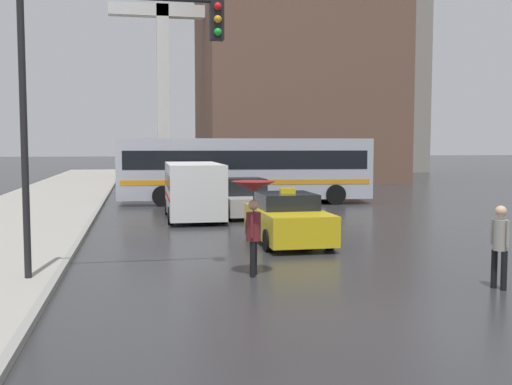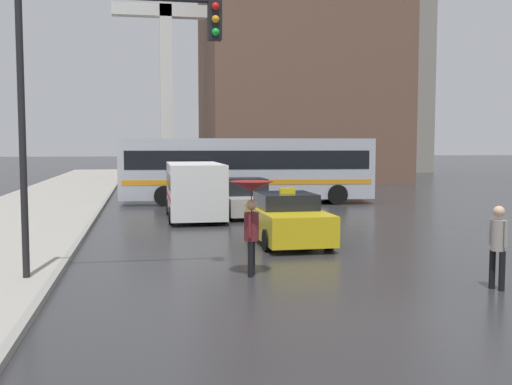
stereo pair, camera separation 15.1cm
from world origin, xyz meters
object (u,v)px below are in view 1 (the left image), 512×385
object	(u,v)px
taxi	(287,219)
pedestrian_with_umbrella	(253,202)
sedan_red	(244,199)
traffic_light	(104,74)
monument_cross	(163,48)
ambulance_van	(193,188)
city_bus	(245,167)
pedestrian_man	(500,241)

from	to	relation	value
taxi	pedestrian_with_umbrella	distance (m)	4.68
sedan_red	traffic_light	bearing A→B (deg)	66.11
taxi	sedan_red	bearing A→B (deg)	-89.54
traffic_light	sedan_red	bearing A→B (deg)	66.11
monument_cross	pedestrian_with_umbrella	bearing A→B (deg)	-89.18
sedan_red	monument_cross	xyz separation A→B (m)	(-2.23, 22.08, 9.38)
traffic_light	ambulance_van	bearing A→B (deg)	75.20
taxi	ambulance_van	world-z (taller)	ambulance_van
ambulance_van	pedestrian_with_umbrella	world-z (taller)	ambulance_van
taxi	monument_cross	bearing A→B (deg)	-85.47
city_bus	monument_cross	size ratio (longest dim) A/B	0.69
city_bus	ambulance_van	bearing A→B (deg)	-22.79
monument_cross	city_bus	bearing A→B (deg)	-79.27
sedan_red	monument_cross	distance (m)	24.10
ambulance_van	pedestrian_man	distance (m)	13.51
pedestrian_with_umbrella	traffic_light	world-z (taller)	traffic_light
ambulance_van	traffic_light	size ratio (longest dim) A/B	0.85
taxi	monument_cross	distance (m)	30.45
sedan_red	traffic_light	distance (m)	12.48
taxi	traffic_light	bearing A→B (deg)	40.17
pedestrian_man	traffic_light	size ratio (longest dim) A/B	0.27
city_bus	pedestrian_with_umbrella	world-z (taller)	city_bus
pedestrian_man	monument_cross	distance (m)	36.71
taxi	monument_cross	size ratio (longest dim) A/B	0.24
taxi	sedan_red	world-z (taller)	taxi
sedan_red	city_bus	distance (m)	5.43
traffic_light	monument_cross	xyz separation A→B (m)	(2.61, 33.02, 5.79)
city_bus	traffic_light	xyz separation A→B (m)	(-5.80, -16.16, 2.51)
pedestrian_man	traffic_light	distance (m)	8.57
city_bus	pedestrian_man	distance (m)	18.46
pedestrian_with_umbrella	monument_cross	world-z (taller)	monument_cross
pedestrian_with_umbrella	traffic_light	xyz separation A→B (m)	(-3.08, 0.08, 2.66)
traffic_light	monument_cross	size ratio (longest dim) A/B	0.35
monument_cross	ambulance_van	bearing A→B (deg)	-89.64
ambulance_van	monument_cross	xyz separation A→B (m)	(-0.14, 22.60, 8.87)
ambulance_van	pedestrian_man	size ratio (longest dim) A/B	3.14
traffic_light	monument_cross	world-z (taller)	monument_cross
city_bus	pedestrian_man	xyz separation A→B (m)	(1.79, -18.36, -0.80)
traffic_light	pedestrian_man	bearing A→B (deg)	-16.13
taxi	pedestrian_man	world-z (taller)	pedestrian_man
city_bus	traffic_light	size ratio (longest dim) A/B	2.01
pedestrian_man	monument_cross	size ratio (longest dim) A/B	0.09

